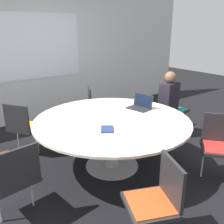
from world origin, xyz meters
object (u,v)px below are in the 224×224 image
chair_0 (171,106)px  person_0 (169,100)px  chair_1 (96,105)px  chair_3 (15,176)px  chair_2 (23,124)px  laptop (141,105)px  spiral_notebook (107,129)px  chair_5 (219,142)px  chair_4 (157,197)px

chair_0 → person_0: size_ratio=0.71×
chair_1 → chair_3: same height
chair_3 → chair_2: bearing=61.9°
chair_3 → laptop: (2.03, 0.37, 0.28)m
chair_3 → spiral_notebook: size_ratio=3.30×
chair_1 → laptop: bearing=29.5°
chair_2 → chair_5: same height
chair_3 → person_0: 2.91m
chair_1 → spiral_notebook: 1.81m
chair_2 → laptop: (1.52, -0.99, 0.28)m
person_0 → laptop: 0.84m
chair_3 → laptop: size_ratio=2.25×
chair_0 → spiral_notebook: (-1.96, -0.66, 0.24)m
chair_4 → spiral_notebook: size_ratio=3.30×
chair_2 → chair_4: (0.40, -2.45, 0.00)m
chair_4 → laptop: (1.12, 1.45, 0.28)m
laptop → chair_4: bearing=-48.2°
chair_0 → chair_4: (-2.17, -1.72, 0.00)m
chair_0 → spiral_notebook: size_ratio=3.30×
chair_1 → person_0: (0.88, -1.04, 0.20)m
chair_2 → chair_4: bearing=-26.6°
chair_3 → chair_4: 1.41m
chair_3 → person_0: (2.86, 0.51, 0.20)m
chair_2 → spiral_notebook: 1.53m
chair_5 → person_0: person_0 is taller
chair_2 → spiral_notebook: (0.61, -1.39, 0.24)m
laptop → spiral_notebook: size_ratio=1.47×
chair_2 → person_0: (2.35, -0.85, 0.20)m
chair_0 → person_0: (-0.22, -0.13, 0.20)m
chair_2 → chair_4: 2.48m
chair_2 → chair_5: size_ratio=1.00×
chair_0 → chair_4: size_ratio=1.00×
chair_0 → person_0: person_0 is taller
chair_0 → chair_5: size_ratio=1.00×
chair_2 → chair_4: size_ratio=1.00×
chair_4 → spiral_notebook: (0.21, 1.06, 0.24)m
chair_2 → chair_3: same height
person_0 → chair_1: bearing=-60.4°
chair_4 → laptop: 1.86m
chair_3 → person_0: person_0 is taller
person_0 → spiral_notebook: bearing=6.5°
chair_3 → chair_5: (2.38, -0.77, 0.00)m
chair_4 → chair_2: bearing=32.1°
laptop → spiral_notebook: bearing=-77.1°
laptop → person_0: bearing=89.0°
chair_5 → laptop: 1.23m
chair_0 → laptop: (-1.04, -0.26, 0.28)m
chair_0 → chair_3: 3.14m
spiral_notebook → chair_5: bearing=-30.9°
chair_0 → laptop: size_ratio=2.25×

